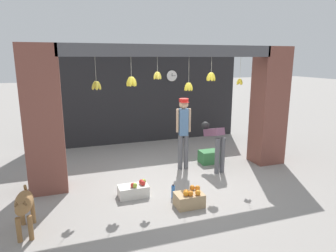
{
  "coord_description": "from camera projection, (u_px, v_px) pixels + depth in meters",
  "views": [
    {
      "loc": [
        -2.14,
        -5.74,
        2.57
      ],
      "look_at": [
        0.0,
        0.46,
        1.08
      ],
      "focal_mm": 32.0,
      "sensor_mm": 36.0,
      "label": 1
    }
  ],
  "objects": [
    {
      "name": "shop_pillar_right",
      "position": [
        269.0,
        106.0,
        7.32
      ],
      "size": [
        0.7,
        0.6,
        2.83
      ],
      "primitive_type": "cube",
      "color": "brown",
      "rests_on": "ground_plane"
    },
    {
      "name": "shopkeeper",
      "position": [
        183.0,
        128.0,
        6.9
      ],
      "size": [
        0.34,
        0.29,
        1.68
      ],
      "rotation": [
        0.0,
        0.0,
        2.95
      ],
      "color": "#56565B",
      "rests_on": "ground_plane"
    },
    {
      "name": "storefront_awning",
      "position": [
        173.0,
        54.0,
        6.06
      ],
      "size": [
        4.52,
        0.3,
        0.96
      ],
      "color": "#4C4C51"
    },
    {
      "name": "dog",
      "position": [
        24.0,
        205.0,
        4.39
      ],
      "size": [
        0.27,
        0.92,
        0.68
      ],
      "rotation": [
        0.0,
        0.0,
        -1.55
      ],
      "color": "olive",
      "rests_on": "ground_plane"
    },
    {
      "name": "ground_plane",
      "position": [
        175.0,
        178.0,
        6.54
      ],
      "size": [
        60.0,
        60.0,
        0.0
      ],
      "primitive_type": "plane",
      "color": "gray"
    },
    {
      "name": "water_bottle",
      "position": [
        173.0,
        192.0,
        5.61
      ],
      "size": [
        0.07,
        0.07,
        0.26
      ],
      "color": "#2D60AD",
      "rests_on": "ground_plane"
    },
    {
      "name": "worker_stooping",
      "position": [
        215.0,
        140.0,
        6.93
      ],
      "size": [
        0.29,
        0.82,
        1.07
      ],
      "rotation": [
        0.0,
        0.0,
        0.09
      ],
      "color": "#56565B",
      "rests_on": "ground_plane"
    },
    {
      "name": "shop_pillar_left",
      "position": [
        44.0,
        120.0,
        5.69
      ],
      "size": [
        0.7,
        0.6,
        2.83
      ],
      "primitive_type": "cube",
      "color": "brown",
      "rests_on": "ground_plane"
    },
    {
      "name": "shop_back_wall",
      "position": [
        139.0,
        97.0,
        9.13
      ],
      "size": [
        6.42,
        0.12,
        2.83
      ],
      "primitive_type": "cube",
      "color": "#232326",
      "rests_on": "ground_plane"
    },
    {
      "name": "wall_clock",
      "position": [
        172.0,
        76.0,
        9.25
      ],
      "size": [
        0.35,
        0.03,
        0.35
      ],
      "color": "black"
    },
    {
      "name": "produce_box_green",
      "position": [
        209.0,
        157.0,
        7.49
      ],
      "size": [
        0.48,
        0.36,
        0.31
      ],
      "primitive_type": "cube",
      "color": "#387A42",
      "rests_on": "ground_plane"
    },
    {
      "name": "fruit_crate_apples",
      "position": [
        134.0,
        190.0,
        5.67
      ],
      "size": [
        0.56,
        0.32,
        0.3
      ],
      "color": "silver",
      "rests_on": "ground_plane"
    },
    {
      "name": "fruit_crate_oranges",
      "position": [
        189.0,
        199.0,
        5.3
      ],
      "size": [
        0.49,
        0.35,
        0.33
      ],
      "color": "tan",
      "rests_on": "ground_plane"
    }
  ]
}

